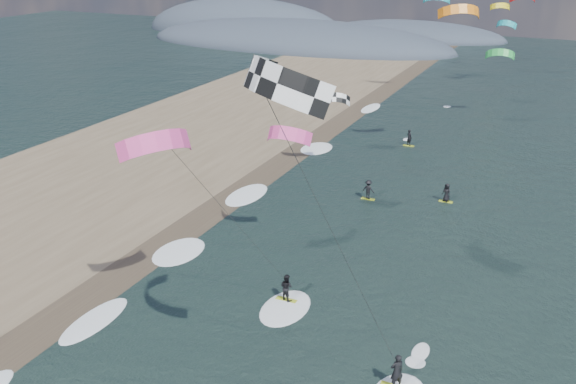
% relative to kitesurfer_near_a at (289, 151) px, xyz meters
% --- Properties ---
extents(wet_sand_strip, '(3.00, 240.00, 0.00)m').
position_rel_kitesurfer_near_a_xyz_m(wet_sand_strip, '(-15.48, 7.62, -12.76)').
color(wet_sand_strip, '#382D23').
rests_on(wet_sand_strip, ground).
extents(coastal_hills, '(80.00, 41.00, 15.00)m').
position_rel_kitesurfer_near_a_xyz_m(coastal_hills, '(-48.32, 105.48, -12.77)').
color(coastal_hills, '#3D4756').
rests_on(coastal_hills, ground).
extents(kitesurfer_near_a, '(7.92, 9.50, 16.52)m').
position_rel_kitesurfer_near_a_xyz_m(kitesurfer_near_a, '(0.00, 0.00, 0.00)').
color(kitesurfer_near_a, '#A8B920').
rests_on(kitesurfer_near_a, ground).
extents(kitesurfer_near_b, '(6.75, 9.26, 12.17)m').
position_rel_kitesurfer_near_a_xyz_m(kitesurfer_near_b, '(-7.09, 5.74, -5.14)').
color(kitesurfer_near_b, '#A8B920').
rests_on(kitesurfer_near_b, ground).
extents(far_kitesurfers, '(7.66, 16.14, 1.71)m').
position_rel_kitesurfer_near_a_xyz_m(far_kitesurfers, '(-3.81, 30.78, -11.95)').
color(far_kitesurfers, '#A8B920').
rests_on(far_kitesurfers, ground).
extents(bg_kite_field, '(14.33, 73.70, 8.40)m').
position_rel_kitesurfer_near_a_xyz_m(bg_kite_field, '(-3.96, 54.39, -2.22)').
color(bg_kite_field, orange).
rests_on(bg_kite_field, ground).
extents(shoreline_surf, '(2.40, 79.40, 0.11)m').
position_rel_kitesurfer_near_a_xyz_m(shoreline_surf, '(-14.28, 12.37, -12.77)').
color(shoreline_surf, white).
rests_on(shoreline_surf, ground).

